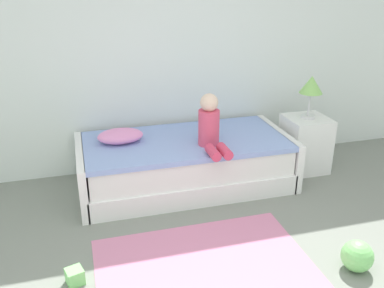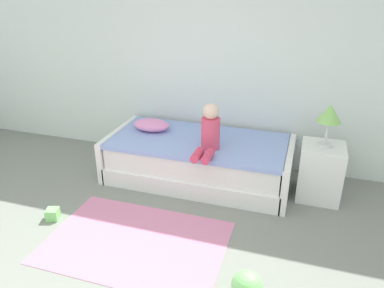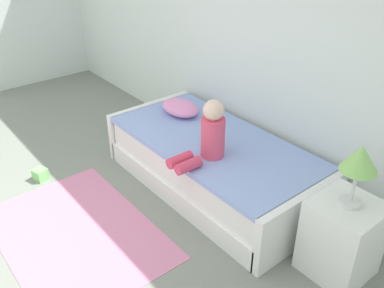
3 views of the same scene
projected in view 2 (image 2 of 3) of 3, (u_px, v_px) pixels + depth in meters
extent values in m
cube|color=silver|center=(205.00, 45.00, 4.39)|extent=(7.20, 0.10, 2.90)
cube|color=white|center=(198.00, 170.00, 4.40)|extent=(2.00, 1.00, 0.20)
cube|color=white|center=(199.00, 153.00, 4.30)|extent=(1.94, 0.94, 0.25)
cube|color=#8CA5E0|center=(199.00, 141.00, 4.24)|extent=(1.98, 0.98, 0.05)
cube|color=white|center=(120.00, 148.00, 4.62)|extent=(0.07, 1.00, 0.50)
cube|color=white|center=(288.00, 172.00, 4.05)|extent=(0.07, 1.00, 0.50)
cube|color=white|center=(320.00, 172.00, 3.95)|extent=(0.44, 0.44, 0.60)
cylinder|color=silver|center=(325.00, 145.00, 3.82)|extent=(0.15, 0.15, 0.03)
cylinder|color=silver|center=(327.00, 133.00, 3.76)|extent=(0.02, 0.02, 0.24)
cone|color=#8CCC66|center=(330.00, 113.00, 3.68)|extent=(0.24, 0.24, 0.18)
cylinder|color=#E04C6B|center=(211.00, 133.00, 3.96)|extent=(0.20, 0.20, 0.34)
sphere|color=beige|center=(211.00, 111.00, 3.85)|extent=(0.17, 0.17, 0.17)
cylinder|color=#D83F60|center=(197.00, 155.00, 3.76)|extent=(0.09, 0.22, 0.09)
cylinder|color=#D83F60|center=(208.00, 156.00, 3.73)|extent=(0.09, 0.22, 0.09)
ellipsoid|color=#EA8CC6|center=(152.00, 125.00, 4.46)|extent=(0.44, 0.30, 0.13)
sphere|color=#7FD872|center=(247.00, 286.00, 2.73)|extent=(0.23, 0.23, 0.23)
cube|color=pink|center=(136.00, 242.00, 3.36)|extent=(1.60, 1.10, 0.01)
cube|color=#7FD872|center=(53.00, 214.00, 3.66)|extent=(0.14, 0.14, 0.11)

